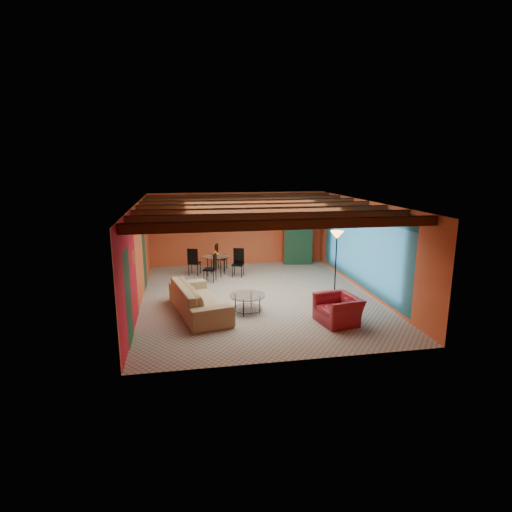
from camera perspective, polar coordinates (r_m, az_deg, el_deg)
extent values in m
cube|color=gray|center=(11.92, 0.17, -5.61)|extent=(6.50, 8.00, 0.01)
cube|color=silver|center=(11.35, 0.18, 7.42)|extent=(6.50, 8.00, 0.01)
cube|color=#C4532D|center=(15.45, -2.52, 3.82)|extent=(6.50, 0.02, 2.70)
cube|color=#AA1322|center=(11.44, -16.05, 0.11)|extent=(0.02, 8.00, 2.70)
cube|color=#2A6B79|center=(12.55, 14.93, 1.28)|extent=(0.02, 8.00, 2.70)
imported|color=#8B7D5A|center=(10.63, -7.91, -5.89)|extent=(1.57, 2.78, 0.76)
imported|color=maroon|center=(10.13, 11.35, -7.28)|extent=(1.06, 1.16, 0.66)
cube|color=maroon|center=(15.68, 5.64, 2.21)|extent=(1.07, 0.63, 1.78)
cube|color=black|center=(15.27, -5.87, 4.80)|extent=(1.05, 0.03, 0.65)
imported|color=#26661E|center=(15.51, 5.73, 6.28)|extent=(0.43, 0.38, 0.46)
imported|color=orange|center=(13.88, -5.64, 1.46)|extent=(0.21, 0.21, 0.18)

